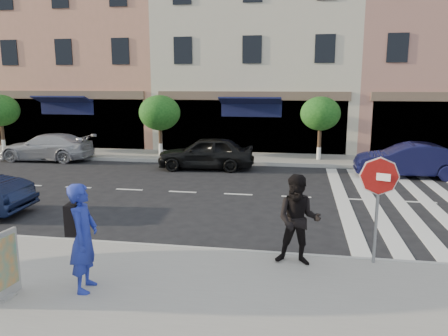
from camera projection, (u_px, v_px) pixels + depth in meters
ground at (217, 232)px, 11.33m from camera, size 120.00×120.00×0.00m
sidewalk_near at (177, 299)px, 7.69m from camera, size 60.00×4.50×0.15m
sidewalk_far at (257, 158)px, 21.95m from camera, size 60.00×3.00×0.15m
building_west_mid at (99, 33)px, 28.26m from camera, size 10.00×9.00×14.00m
building_centre at (260, 55)px, 26.79m from camera, size 11.00×9.00×11.00m
street_tree_wa at (0, 111)px, 23.66m from camera, size 2.00×2.00×3.05m
street_tree_wb at (160, 113)px, 22.16m from camera, size 2.10×2.10×3.06m
street_tree_c at (320, 114)px, 20.82m from camera, size 1.90×1.90×3.04m
stop_sign at (379, 186)px, 8.74m from camera, size 0.73×0.35×2.23m
photographer at (84, 237)px, 7.72m from camera, size 0.57×0.78×1.96m
walker at (298, 220)px, 8.84m from camera, size 0.97×0.78×1.87m
poster_board at (2, 267)px, 7.47m from camera, size 0.30×0.77×1.17m
car_far_left at (47, 147)px, 21.73m from camera, size 4.64×1.95×1.34m
car_far_mid at (206, 153)px, 19.54m from camera, size 4.42×2.07×1.46m
car_far_right at (409, 160)px, 17.87m from camera, size 4.28×1.52×1.41m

